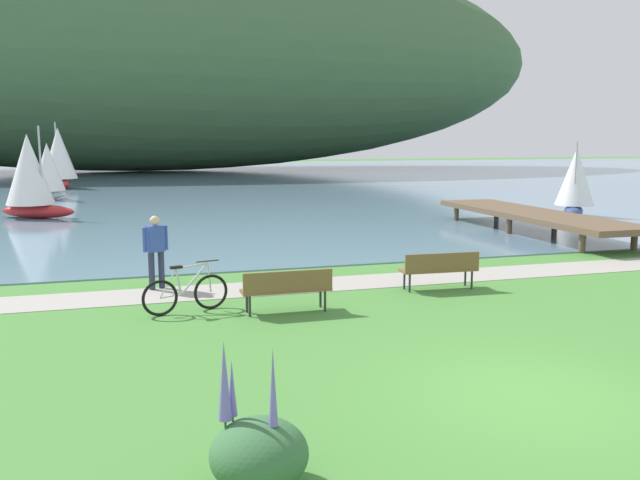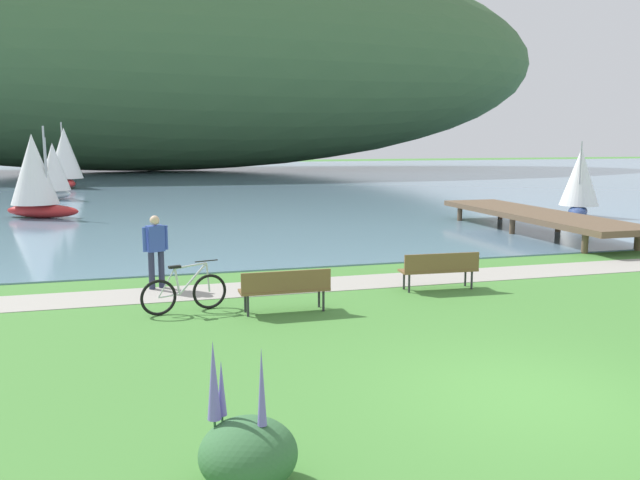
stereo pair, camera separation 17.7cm
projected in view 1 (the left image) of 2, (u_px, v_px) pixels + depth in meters
ground_plane at (533, 395)px, 8.80m from camera, size 200.00×200.00×0.00m
bay_water at (192, 179)px, 55.54m from camera, size 180.00×80.00×0.04m
distant_hillside at (140, 53)px, 68.26m from camera, size 90.22×28.00×24.72m
shoreline_path at (355, 282)px, 15.71m from camera, size 60.00×1.50×0.01m
park_bench_near_camera at (440, 267)px, 14.89m from camera, size 1.82×0.56×0.88m
park_bench_further_along at (287, 287)px, 12.90m from camera, size 1.80×0.49×0.88m
bicycle_leaning_near_bench at (186, 293)px, 12.95m from camera, size 1.73×0.48×1.01m
person_at_shoreline at (156, 247)px, 14.87m from camera, size 0.57×0.35×1.71m
echium_bush_closest_to_camera at (258, 451)px, 6.42m from camera, size 0.99×0.99×1.49m
sailboat_nearest_to_shore at (48, 171)px, 36.36m from camera, size 2.62×2.90×3.49m
sailboat_mid_bay at (59, 157)px, 44.94m from camera, size 2.89×4.04×4.57m
sailboat_toward_hillside at (30, 175)px, 28.00m from camera, size 3.44×2.67×3.95m
sailboat_far_off at (575, 181)px, 28.70m from camera, size 2.54×2.71×3.30m
pier_dock at (533, 215)px, 23.79m from camera, size 2.40×10.00×0.80m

